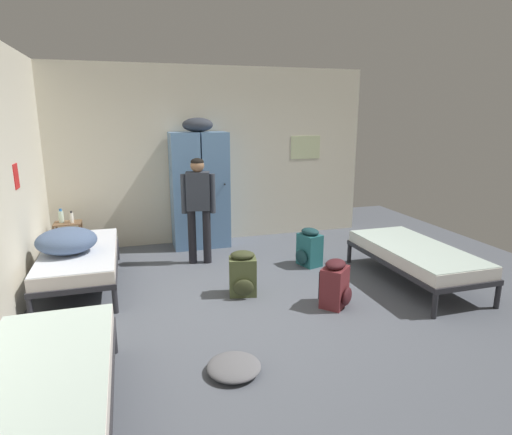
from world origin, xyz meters
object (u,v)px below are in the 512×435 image
Objects in this scene: bed_right at (415,254)px; clothes_pile_grey at (234,367)px; backpack_teal at (309,248)px; bed_left_rear at (80,257)px; water_bottle at (61,216)px; person_traveler at (198,201)px; lotion_bottle at (72,218)px; bed_left_front at (42,383)px; bedding_heap at (67,241)px; shelf_unit at (69,237)px; backpack_olive at (243,274)px; backpack_maroon at (336,284)px; locker_bank at (200,188)px.

bed_right is 4.08× the size of clothes_pile_grey.
backpack_teal reaches higher than bed_right.
bed_left_rear is 9.18× the size of water_bottle.
person_traveler is at bearing 86.06° from clothes_pile_grey.
lotion_bottle is 3.49m from backpack_teal.
bed_left_front is 2.56m from bedding_heap.
lotion_bottle is (0.07, -0.04, 0.30)m from shelf_unit.
lotion_bottle reaches higher than backpack_olive.
water_bottle reaches higher than backpack_maroon.
backpack_teal is at bearing -2.38° from bed_left_rear.
shelf_unit reaches higher than backpack_olive.
locker_bank is at bearing 111.10° from backpack_maroon.
shelf_unit is 4.02m from backpack_maroon.
bed_left_rear is at bearing -143.83° from locker_bank.
locker_bank is at bearing 84.45° from clothes_pile_grey.
shelf_unit is 3.90m from clothes_pile_grey.
locker_bank reaches higher than clothes_pile_grey.
person_traveler reaches higher than bed_right.
clothes_pile_grey is (1.57, -3.49, -0.60)m from lotion_bottle.
lotion_bottle is at bearing 136.41° from backpack_olive.
backpack_olive is (2.13, -2.00, -0.09)m from shelf_unit.
shelf_unit is at bearing 139.47° from backpack_maroon.
bed_right is 4.38m from bed_left_front.
locker_bank is at bearing 66.21° from bed_left_front.
person_traveler is (-0.16, -0.84, -0.05)m from locker_bank.
bedding_heap reaches higher than bed_left_front.
bed_left_rear is at bearing 164.70° from bed_right.
bed_left_front is at bearing -86.27° from shelf_unit.
lotion_bottle reaches higher than clothes_pile_grey.
backpack_teal is at bearing 53.38° from clothes_pile_grey.
bed_right is 1.00× the size of bed_left_rear.
person_traveler reaches higher than bedding_heap.
bed_right is 3.00m from person_traveler.
water_bottle is (-0.33, 1.17, 0.28)m from bed_left_rear.
backpack_olive and backpack_teal have the same top height.
water_bottle is at bearing 139.99° from backpack_maroon.
backpack_olive is (-2.21, 0.27, -0.12)m from bed_right.
bedding_heap is at bearing -80.45° from water_bottle.
bed_left_rear is at bearing 51.51° from bedding_heap.
bed_right is 2.23m from backpack_olive.
bed_left_front is at bearing -135.82° from backpack_olive.
backpack_maroon is 1.18× the size of clothes_pile_grey.
backpack_teal is (1.32, -1.40, -0.71)m from locker_bank.
water_bottle is at bearing -177.06° from locker_bank.
person_traveler reaches higher than lotion_bottle.
bed_left_front is 1.46m from clothes_pile_grey.
lotion_bottle is (-4.28, 2.23, 0.27)m from bed_right.
bed_left_front reaches higher than clothes_pile_grey.
clothes_pile_grey is at bearing -65.06° from shelf_unit.
water_bottle is 1.18× the size of lotion_bottle.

